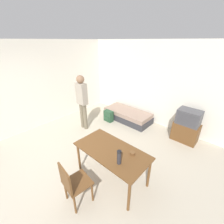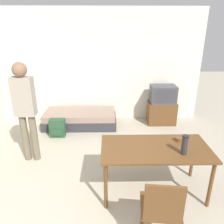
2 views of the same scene
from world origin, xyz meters
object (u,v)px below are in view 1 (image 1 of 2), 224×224
Objects in this scene: person_standing at (82,99)px; wooden_chair at (72,183)px; tv at (187,126)px; backpack at (108,116)px; thermos_flask at (119,157)px; daybed at (127,115)px; mate_bowl at (132,153)px; dining_table at (112,153)px.

wooden_chair is at bearing -41.72° from person_standing.
backpack is (-2.43, -0.66, -0.27)m from tv.
tv is 3.61× the size of thermos_flask.
wooden_chair is at bearing -57.50° from backpack.
wooden_chair is at bearing -68.80° from daybed.
daybed is 2.02m from tv.
daybed is 0.98× the size of person_standing.
mate_bowl is (0.04, 0.34, -0.12)m from thermos_flask.
daybed is 3.05m from thermos_flask.
tv reaches higher than backpack.
tv reaches higher than wooden_chair.
thermos_flask is at bearing -42.45° from backpack.
daybed is 2.78m from mate_bowl.
wooden_chair is 3.33× the size of thermos_flask.
thermos_flask reaches higher than mate_bowl.
tv is 0.55× the size of person_standing.
mate_bowl is (0.47, 1.04, 0.25)m from wooden_chair.
dining_table reaches higher than backpack.
daybed is 2.70m from dining_table.
thermos_flask is at bearing -97.57° from tv.
daybed is 0.71m from backpack.
mate_bowl is at bearing -36.40° from backpack.
mate_bowl is at bearing -51.42° from daybed.
wooden_chair is 8.76× the size of mate_bowl.
mate_bowl reaches higher than dining_table.
wooden_chair is (-0.77, -3.27, 0.04)m from tv.
person_standing is 4.37× the size of backpack.
person_standing is at bearing 156.43° from thermos_flask.
mate_bowl is (0.37, 0.17, 0.10)m from dining_table.
thermos_flask reaches higher than wooden_chair.
daybed is 1.82m from person_standing.
backpack is at bearing 137.55° from thermos_flask.
dining_table is at bearing -154.97° from mate_bowl.
dining_table is at bearing 153.06° from thermos_flask.
wooden_chair is 0.51× the size of person_standing.
tv is 2.54m from backpack.
dining_table is 3.70× the size of backpack.
person_standing reaches higher than backpack.
mate_bowl is (2.41, -0.69, -0.28)m from person_standing.
wooden_chair reaches higher than dining_table.
mate_bowl reaches higher than backpack.
thermos_flask is (0.33, -0.17, 0.22)m from dining_table.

